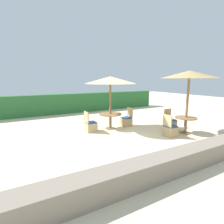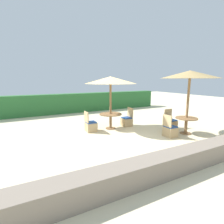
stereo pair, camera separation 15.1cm
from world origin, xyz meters
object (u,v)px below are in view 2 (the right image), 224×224
Objects in this scene: patio_chair_front_right_north at (170,123)px; round_table_center at (111,117)px; parasol_front_right at (190,75)px; parasol_center at (111,80)px; patio_chair_center_west at (91,126)px; round_table_front_right at (186,122)px; patio_chair_center_east at (127,121)px; patio_chair_front_right_west at (170,130)px.

round_table_center is at bearing -27.95° from patio_chair_front_right_north.
patio_chair_front_right_north is (-0.01, 0.87, -2.25)m from parasol_front_right.
round_table_center is (-0.00, -0.00, -1.71)m from parasol_center.
patio_chair_front_right_north is 3.51m from parasol_center.
parasol_front_right is 2.42m from patio_chair_front_right_north.
round_table_front_right is at bearing 57.91° from patio_chair_center_west.
parasol_center reaches higher than round_table_front_right.
patio_chair_center_east is at bearing 2.64° from parasol_center.
parasol_center is at bearing -27.95° from patio_chair_front_right_north.
patio_chair_front_right_west reaches higher than round_table_center.
patio_chair_front_right_north is 1.00× the size of patio_chair_center_east.
patio_chair_front_right_north is 0.88× the size of round_table_center.
patio_chair_front_right_north is 1.24m from patio_chair_front_right_west.
parasol_front_right is 2.90× the size of patio_chair_center_west.
round_table_center is at bearing 138.97° from parasol_front_right.
patio_chair_front_right_west is 3.40m from parasol_center.
patio_chair_front_right_west is (-0.90, -0.85, 0.00)m from patio_chair_front_right_north.
round_table_center is 1.01m from patio_chair_center_east.
parasol_front_right reaches higher than patio_chair_front_right_west.
patio_chair_center_west and patio_chair_center_east have the same top height.
round_table_front_right is 0.37× the size of parasol_center.
patio_chair_center_west is 1.00× the size of patio_chair_center_east.
patio_chair_front_right_north is 3.79m from patio_chair_center_west.
patio_chair_front_right_north and patio_chair_center_east have the same top height.
parasol_center reaches higher than round_table_center.
parasol_center reaches higher than patio_chair_center_west.
patio_chair_center_west is at bearing 179.21° from round_table_center.
patio_chair_front_right_west and patio_chair_center_west have the same top height.
patio_chair_center_west is (-3.54, 1.36, 0.00)m from patio_chair_front_right_north.
patio_chair_center_east is (0.96, 0.04, -0.31)m from round_table_center.
patio_chair_front_right_north is 1.00× the size of patio_chair_center_west.
patio_chair_center_west is (-3.56, 2.23, -0.27)m from round_table_front_right.
round_table_front_right is 3.80m from parasol_center.
round_table_center is at bearing -93.58° from parasol_center.
patio_chair_center_east is (-1.58, 1.39, 0.00)m from patio_chair_front_right_north.
patio_chair_front_right_north is at bearing 90.77° from parasol_front_right.
round_table_front_right is 0.98× the size of patio_chair_center_east.
patio_chair_center_east is at bearing -163.16° from patio_chair_front_right_west.
patio_chair_front_right_west is (-0.91, 0.02, -0.27)m from round_table_front_right.
patio_chair_front_right_west is 0.38× the size of parasol_center.
patio_chair_center_west is 1.97m from patio_chair_center_east.
parasol_front_right reaches higher than patio_chair_center_east.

